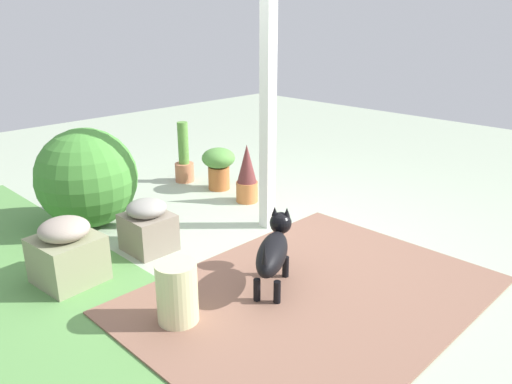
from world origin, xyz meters
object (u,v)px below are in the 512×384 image
porch_pillar (268,102)px  dog (274,250)px  stone_planter_far (67,252)px  terracotta_pot_spiky (247,175)px  ceramic_urn (177,294)px  terracotta_pot_tall (184,161)px  stone_planter_mid (148,226)px  round_shrub (87,178)px  terracotta_pot_broad (219,165)px

porch_pillar → dog: 1.36m
stone_planter_far → terracotta_pot_spiky: terracotta_pot_spiky is taller
porch_pillar → ceramic_urn: size_ratio=5.48×
stone_planter_far → dog: size_ratio=0.73×
ceramic_urn → dog: bearing=-99.0°
porch_pillar → terracotta_pot_spiky: 1.06m
terracotta_pot_spiky → ceramic_urn: size_ratio=1.47×
terracotta_pot_tall → dog: terracotta_pot_tall is taller
stone_planter_mid → ceramic_urn: size_ratio=1.06×
porch_pillar → stone_planter_far: porch_pillar is taller
round_shrub → stone_planter_far: bearing=143.8°
dog → round_shrub: bearing=10.3°
stone_planter_mid → round_shrub: bearing=5.2°
porch_pillar → terracotta_pot_tall: porch_pillar is taller
porch_pillar → stone_planter_mid: (0.34, 1.03, -0.91)m
dog → ceramic_urn: size_ratio=1.63×
terracotta_pot_tall → dog: (-2.33, 1.02, 0.04)m
dog → porch_pillar: bearing=-44.2°
round_shrub → stone_planter_mid: bearing=-174.8°
dog → ceramic_urn: 0.75m
stone_planter_far → ceramic_urn: size_ratio=1.18×
stone_planter_far → ceramic_urn: 0.99m
porch_pillar → terracotta_pot_tall: bearing=-9.9°
round_shrub → terracotta_pot_broad: size_ratio=1.94×
porch_pillar → dog: (-0.77, 0.75, -0.83)m
stone_planter_far → terracotta_pot_spiky: bearing=-82.5°
terracotta_pot_broad → terracotta_pot_spiky: (-0.50, 0.06, 0.01)m
terracotta_pot_tall → terracotta_pot_broad: bearing=-168.4°
round_shrub → ceramic_urn: 1.86m
stone_planter_mid → stone_planter_far: bearing=92.6°
terracotta_pot_broad → ceramic_urn: terracotta_pot_broad is taller
terracotta_pot_broad → ceramic_urn: (-1.73, 1.85, -0.07)m
porch_pillar → terracotta_pot_tall: size_ratio=3.26×
stone_planter_mid → terracotta_pot_spiky: terracotta_pot_spiky is taller
stone_planter_far → terracotta_pot_spiky: size_ratio=0.81×
terracotta_pot_broad → dog: size_ratio=0.69×
round_shrub → terracotta_pot_tall: 1.44m
porch_pillar → terracotta_pot_tall: 1.80m
porch_pillar → terracotta_pot_tall: (1.55, -0.27, -0.87)m
terracotta_pot_broad → terracotta_pot_spiky: 0.50m
round_shrub → ceramic_urn: bearing=168.0°
stone_planter_mid → terracotta_pot_spiky: bearing=-80.0°
stone_planter_far → stone_planter_mid: bearing=-87.4°
stone_planter_far → porch_pillar: bearing=-100.2°
terracotta_pot_spiky → dog: 1.72m
porch_pillar → stone_planter_mid: bearing=71.7°
dog → stone_planter_mid: bearing=13.8°
round_shrub → terracotta_pot_tall: bearing=-73.6°
terracotta_pot_spiky → terracotta_pot_tall: terracotta_pot_tall is taller
stone_planter_far → round_shrub: round_shrub is taller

